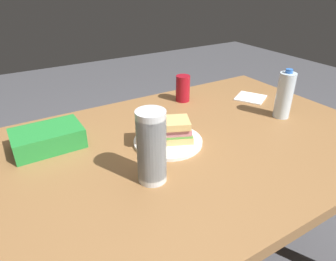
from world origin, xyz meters
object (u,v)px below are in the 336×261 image
sandwich (167,130)px  paper_plate (168,141)px  water_bottle_tall (284,95)px  plastic_cup_stack (152,147)px  soda_can_red (183,88)px  chip_bag (48,138)px  dining_table (186,164)px

sandwich → paper_plate: bearing=-177.4°
water_bottle_tall → plastic_cup_stack: (0.67, 0.10, 0.01)m
paper_plate → sandwich: bearing=2.6°
soda_can_red → sandwich: bearing=48.6°
paper_plate → chip_bag: chip_bag is taller
dining_table → sandwich: 0.16m
paper_plate → plastic_cup_stack: size_ratio=1.11×
soda_can_red → plastic_cup_stack: plastic_cup_stack is taller
dining_table → soda_can_red: 0.42m
soda_can_red → water_bottle_tall: size_ratio=0.59×
water_bottle_tall → dining_table: bearing=-3.2°
chip_bag → plastic_cup_stack: bearing=122.1°
paper_plate → water_bottle_tall: (-0.52, 0.06, 0.09)m
plastic_cup_stack → dining_table: bearing=-148.9°
dining_table → plastic_cup_stack: plastic_cup_stack is taller
sandwich → chip_bag: sandwich is taller
water_bottle_tall → soda_can_red: bearing=-54.4°
chip_bag → water_bottle_tall: 0.93m
sandwich → soda_can_red: size_ratio=1.68×
chip_bag → water_bottle_tall: size_ratio=1.12×
paper_plate → water_bottle_tall: bearing=173.7°
soda_can_red → chip_bag: 0.65m
chip_bag → dining_table: bearing=152.1°
paper_plate → soda_can_red: (-0.26, -0.30, 0.05)m
sandwich → chip_bag: (0.37, -0.19, -0.02)m
dining_table → soda_can_red: soda_can_red is taller
soda_can_red → chip_bag: soda_can_red is taller
sandwich → plastic_cup_stack: 0.22m
chip_bag → paper_plate: bearing=152.3°
soda_can_red → water_bottle_tall: (-0.26, 0.36, 0.04)m
paper_plate → chip_bag: bearing=-27.2°
soda_can_red → water_bottle_tall: 0.45m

